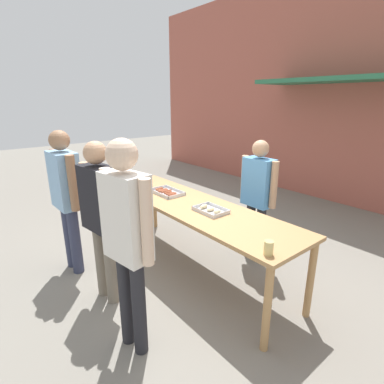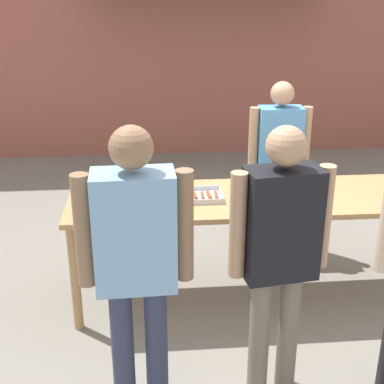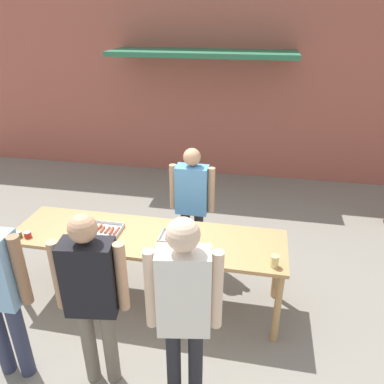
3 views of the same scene
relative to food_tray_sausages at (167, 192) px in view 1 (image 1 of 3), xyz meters
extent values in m
plane|color=gray|center=(0.53, 0.00, -0.89)|extent=(24.00, 24.00, 0.00)
cube|color=#A85647|center=(0.53, 4.00, 1.36)|extent=(12.00, 0.12, 4.50)
cube|color=#2D704C|center=(0.53, 3.45, 1.51)|extent=(3.20, 1.00, 0.08)
cube|color=tan|center=(0.53, 0.00, -0.03)|extent=(2.94, 0.80, 0.04)
cylinder|color=tan|center=(-0.87, -0.34, -0.47)|extent=(0.07, 0.07, 0.84)
cylinder|color=tan|center=(1.93, -0.34, -0.47)|extent=(0.07, 0.07, 0.84)
cylinder|color=tan|center=(-0.87, 0.33, -0.47)|extent=(0.07, 0.07, 0.84)
cylinder|color=tan|center=(1.93, 0.33, -0.47)|extent=(0.07, 0.07, 0.84)
cube|color=silver|center=(0.00, 0.00, -0.01)|extent=(0.46, 0.28, 0.01)
cube|color=silver|center=(0.00, -0.14, 0.01)|extent=(0.46, 0.01, 0.03)
cube|color=silver|center=(0.00, 0.14, 0.01)|extent=(0.46, 0.01, 0.03)
cube|color=silver|center=(-0.22, 0.00, 0.01)|extent=(0.01, 0.28, 0.03)
cube|color=silver|center=(0.22, 0.00, 0.01)|extent=(0.01, 0.28, 0.03)
cylinder|color=#A34C2D|center=(-0.18, 0.00, 0.01)|extent=(0.04, 0.12, 0.03)
cylinder|color=#A34C2D|center=(-0.13, 0.01, 0.01)|extent=(0.03, 0.14, 0.02)
cylinder|color=#A34C2D|center=(-0.08, -0.01, 0.01)|extent=(0.03, 0.14, 0.03)
cylinder|color=#A34C2D|center=(-0.03, 0.01, 0.01)|extent=(0.05, 0.15, 0.03)
cylinder|color=#A34C2D|center=(0.02, 0.00, 0.01)|extent=(0.04, 0.12, 0.03)
cylinder|color=#A34C2D|center=(0.08, 0.00, 0.01)|extent=(0.03, 0.13, 0.02)
cylinder|color=#A34C2D|center=(0.13, -0.01, 0.01)|extent=(0.04, 0.13, 0.03)
cylinder|color=#A34C2D|center=(0.18, 0.00, 0.01)|extent=(0.03, 0.14, 0.02)
cube|color=silver|center=(0.86, 0.00, -0.01)|extent=(0.37, 0.25, 0.01)
cube|color=silver|center=(0.86, -0.12, 0.01)|extent=(0.37, 0.01, 0.03)
cube|color=silver|center=(0.86, 0.12, 0.01)|extent=(0.37, 0.01, 0.03)
cube|color=silver|center=(0.68, 0.00, 0.01)|extent=(0.01, 0.25, 0.03)
cube|color=silver|center=(1.04, 0.00, 0.01)|extent=(0.01, 0.25, 0.03)
ellipsoid|color=beige|center=(0.75, -0.01, 0.02)|extent=(0.07, 0.12, 0.05)
ellipsoid|color=beige|center=(0.86, 0.00, 0.02)|extent=(0.06, 0.10, 0.04)
ellipsoid|color=beige|center=(0.97, 0.00, 0.02)|extent=(0.06, 0.10, 0.05)
cylinder|color=#567A38|center=(-0.80, -0.29, 0.01)|extent=(0.07, 0.07, 0.06)
cylinder|color=#B2B2B7|center=(-0.80, -0.29, 0.05)|extent=(0.07, 0.07, 0.01)
cylinder|color=#B22319|center=(-0.70, -0.27, 0.01)|extent=(0.07, 0.07, 0.06)
cylinder|color=#B2B2B7|center=(-0.70, -0.27, 0.05)|extent=(0.07, 0.07, 0.01)
cylinder|color=#DBC67A|center=(1.86, -0.28, 0.05)|extent=(0.08, 0.08, 0.12)
cylinder|color=#232328|center=(0.77, 0.81, -0.51)|extent=(0.12, 0.12, 0.77)
cylinder|color=#232328|center=(0.95, 0.81, -0.51)|extent=(0.12, 0.12, 0.77)
cube|color=#5193D1|center=(0.86, 0.81, 0.19)|extent=(0.39, 0.22, 0.61)
sphere|color=tan|center=(0.86, 0.81, 0.61)|extent=(0.21, 0.21, 0.21)
cylinder|color=tan|center=(0.62, 0.81, 0.20)|extent=(0.09, 0.09, 0.58)
cylinder|color=tan|center=(1.10, 0.80, 0.20)|extent=(0.09, 0.09, 0.58)
cylinder|color=#333851|center=(-0.31, -1.16, -0.47)|extent=(0.13, 0.13, 0.84)
cylinder|color=#333851|center=(-0.51, -1.17, -0.47)|extent=(0.13, 0.13, 0.84)
cube|color=#84B2DB|center=(-0.41, -1.16, 0.28)|extent=(0.44, 0.25, 0.67)
sphere|color=#936B4C|center=(-0.41, -1.16, 0.75)|extent=(0.23, 0.23, 0.23)
cylinder|color=#936B4C|center=(-0.14, -1.15, 0.30)|extent=(0.10, 0.10, 0.63)
cylinder|color=#936B4C|center=(-0.67, -1.17, 0.30)|extent=(0.10, 0.10, 0.63)
cylinder|color=#232328|center=(1.27, -1.17, -0.45)|extent=(0.12, 0.12, 0.88)
cylinder|color=#232328|center=(1.10, -1.20, -0.45)|extent=(0.12, 0.12, 0.88)
cube|color=silver|center=(1.19, -1.19, 0.33)|extent=(0.42, 0.28, 0.69)
sphere|color=beige|center=(1.19, -1.19, 0.82)|extent=(0.24, 0.24, 0.24)
cylinder|color=beige|center=(1.42, -1.14, 0.35)|extent=(0.09, 0.09, 0.66)
cylinder|color=beige|center=(0.95, -1.23, 0.35)|extent=(0.09, 0.09, 0.66)
cylinder|color=#756B5B|center=(0.50, -1.07, -0.48)|extent=(0.12, 0.12, 0.82)
cylinder|color=#756B5B|center=(0.31, -1.09, -0.48)|extent=(0.12, 0.12, 0.82)
cube|color=black|center=(0.41, -1.08, 0.26)|extent=(0.44, 0.28, 0.65)
sphere|color=tan|center=(0.41, -1.08, 0.71)|extent=(0.22, 0.22, 0.22)
cylinder|color=tan|center=(0.66, -1.04, 0.27)|extent=(0.09, 0.09, 0.62)
cylinder|color=tan|center=(0.15, -1.11, 0.27)|extent=(0.09, 0.09, 0.62)
camera|label=1|loc=(3.15, -2.13, 1.20)|focal=28.00mm
camera|label=2|loc=(-0.33, -3.74, 1.52)|focal=50.00mm
camera|label=3|loc=(1.65, -3.24, 2.15)|focal=35.00mm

